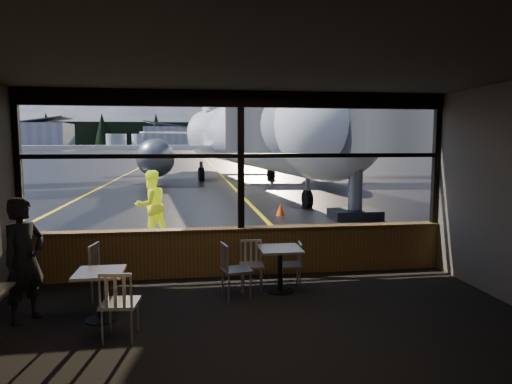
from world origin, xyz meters
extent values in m
plane|color=black|center=(0.00, 120.00, 0.00)|extent=(520.00, 520.00, 0.00)
cube|color=black|center=(0.00, -3.00, 0.01)|extent=(8.00, 6.00, 0.01)
cube|color=#38332D|center=(0.00, -3.00, 3.50)|extent=(8.00, 6.00, 0.04)
cube|color=#524A42|center=(0.00, -6.00, 1.75)|extent=(8.00, 0.04, 3.50)
cube|color=brown|center=(0.00, 0.00, 0.45)|extent=(8.00, 0.28, 0.90)
cube|color=black|center=(0.00, 0.00, 3.35)|extent=(8.00, 0.18, 0.30)
cube|color=black|center=(-3.95, 0.00, 2.20)|extent=(0.12, 0.12, 2.60)
cube|color=black|center=(0.00, 0.00, 2.20)|extent=(0.12, 0.12, 2.60)
cube|color=black|center=(3.95, 0.00, 2.20)|extent=(0.12, 0.12, 2.60)
cube|color=black|center=(0.00, 0.00, 2.30)|extent=(8.00, 0.10, 0.08)
imported|color=black|center=(-3.29, -1.84, 0.89)|extent=(0.71, 0.78, 1.79)
imported|color=#BFF219|center=(-1.97, 3.52, 0.92)|extent=(1.13, 1.10, 1.83)
cone|color=#F16307|center=(2.17, 6.97, 0.22)|extent=(0.31, 0.31, 0.43)
cylinder|color=silver|center=(-30.00, 182.00, 3.00)|extent=(8.00, 8.00, 6.00)
cylinder|color=silver|center=(-20.00, 182.00, 3.00)|extent=(8.00, 8.00, 6.00)
cylinder|color=silver|center=(-10.00, 182.00, 3.00)|extent=(8.00, 8.00, 6.00)
cube|color=black|center=(0.00, 210.00, 6.00)|extent=(360.00, 3.00, 12.00)
camera|label=1|loc=(-0.95, -8.54, 2.55)|focal=32.00mm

